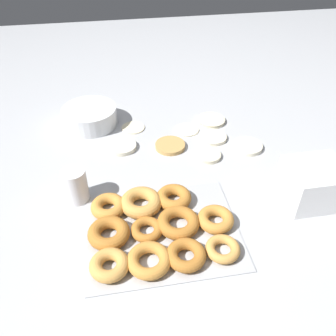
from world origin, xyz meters
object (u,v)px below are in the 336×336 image
object	(u,v)px
pancake_5	(122,146)
container_stack	(313,184)
pancake_0	(170,146)
batter_bowl	(90,116)
pancake_3	(133,127)
pancake_4	(247,146)
paper_cup	(75,185)
pancake_7	(213,137)
donut_tray	(156,228)
pancake_1	(187,129)
pancake_6	(208,156)
pancake_2	(211,120)

from	to	relation	value
pancake_5	container_stack	size ratio (longest dim) A/B	0.64
pancake_0	batter_bowl	xyz separation A→B (m)	(-0.27, 0.19, 0.03)
pancake_0	pancake_3	bearing A→B (deg)	128.98
pancake_4	paper_cup	size ratio (longest dim) A/B	0.99
pancake_7	donut_tray	distance (m)	0.47
pancake_0	pancake_1	size ratio (longest dim) A/B	1.17
pancake_3	batter_bowl	xyz separation A→B (m)	(-0.15, 0.05, 0.03)
pancake_7	paper_cup	xyz separation A→B (m)	(-0.46, -0.23, 0.05)
pancake_0	pancake_4	bearing A→B (deg)	-10.52
pancake_6	donut_tray	world-z (taller)	donut_tray
pancake_1	donut_tray	distance (m)	0.49
pancake_1	batter_bowl	distance (m)	0.36
pancake_0	donut_tray	world-z (taller)	donut_tray
pancake_7	pancake_4	bearing A→B (deg)	-36.28
pancake_5	donut_tray	bearing A→B (deg)	-80.91
pancake_3	container_stack	xyz separation A→B (m)	(0.46, -0.45, 0.05)
pancake_1	container_stack	size ratio (longest dim) A/B	0.57
pancake_3	pancake_6	xyz separation A→B (m)	(0.23, -0.22, 0.00)
pancake_1	pancake_4	size ratio (longest dim) A/B	0.86
pancake_1	pancake_6	bearing A→B (deg)	-78.00
pancake_0	batter_bowl	size ratio (longest dim) A/B	0.51
pancake_6	donut_tray	bearing A→B (deg)	-126.94
pancake_5	pancake_0	bearing A→B (deg)	-8.15
pancake_1	batter_bowl	bearing A→B (deg)	163.69
donut_tray	pancake_1	bearing A→B (deg)	68.62
pancake_1	batter_bowl	size ratio (longest dim) A/B	0.44
pancake_2	batter_bowl	distance (m)	0.45
batter_bowl	pancake_4	bearing A→B (deg)	-24.75
batter_bowl	container_stack	size ratio (longest dim) A/B	1.29
pancake_7	pancake_0	bearing A→B (deg)	-170.61
donut_tray	pancake_7	bearing A→B (deg)	56.47
donut_tray	pancake_2	bearing A→B (deg)	60.61
pancake_3	batter_bowl	distance (m)	0.16
pancake_5	pancake_4	bearing A→B (deg)	-9.60
pancake_5	pancake_6	distance (m)	0.29
donut_tray	paper_cup	distance (m)	0.26
paper_cup	pancake_5	bearing A→B (deg)	57.92
pancake_0	pancake_6	world-z (taller)	pancake_0
pancake_2	pancake_7	xyz separation A→B (m)	(-0.02, -0.11, -0.00)
pancake_4	pancake_6	size ratio (longest dim) A/B	1.22
pancake_7	container_stack	bearing A→B (deg)	-60.58
pancake_3	pancake_6	world-z (taller)	pancake_6
pancake_0	donut_tray	xyz separation A→B (m)	(-0.10, -0.36, 0.01)
pancake_2	pancake_3	world-z (taller)	pancake_2
pancake_7	pancake_5	bearing A→B (deg)	-179.52
donut_tray	container_stack	world-z (taller)	container_stack
pancake_6	paper_cup	bearing A→B (deg)	-163.49
pancake_1	pancake_7	xyz separation A→B (m)	(0.08, -0.07, 0.00)
pancake_1	pancake_3	size ratio (longest dim) A/B	1.03
pancake_7	pancake_6	bearing A→B (deg)	-112.59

